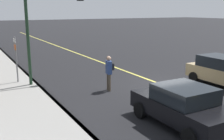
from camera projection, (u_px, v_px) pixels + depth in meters
ground at (164, 85)px, 14.48m from camera, size 200.00×200.00×0.00m
sidewalk_slab at (11, 110)px, 10.72m from camera, size 80.00×3.80×0.15m
curb_edge at (56, 103)px, 11.59m from camera, size 80.00×0.16×0.15m
lane_stripe_center at (164, 85)px, 14.48m from camera, size 80.00×0.16×0.01m
car_tan at (223, 71)px, 14.31m from camera, size 3.87×1.96×1.58m
car_black at (183, 106)px, 9.33m from camera, size 3.88×2.00×1.45m
pedestrian_with_backpack at (109, 70)px, 13.34m from camera, size 0.46×0.42×1.77m
traffic_light_mast at (50, 13)px, 13.89m from camera, size 0.28×3.27×5.68m
street_sign_post at (16, 57)px, 14.34m from camera, size 0.60×0.08×2.61m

